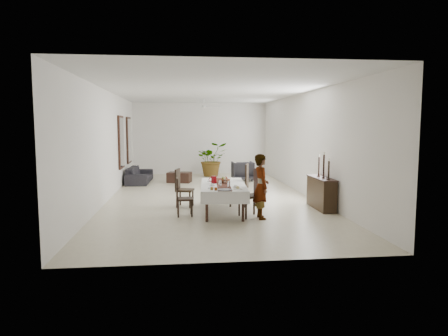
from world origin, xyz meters
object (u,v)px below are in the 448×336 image
(sideboard_body, at_px, (321,194))
(dining_table_top, at_px, (223,185))
(red_pitcher, at_px, (214,180))
(sofa, at_px, (140,175))
(woman, at_px, (261,186))

(sideboard_body, bearing_deg, dining_table_top, -177.65)
(red_pitcher, relative_size, sofa, 0.09)
(sideboard_body, relative_size, sofa, 0.65)
(sideboard_body, bearing_deg, sofa, 133.87)
(woman, relative_size, sideboard_body, 1.14)
(red_pitcher, xyz_separation_m, sideboard_body, (2.82, -0.05, -0.40))
(woman, xyz_separation_m, sofa, (-3.45, 6.40, -0.46))
(red_pitcher, relative_size, sideboard_body, 0.14)
(dining_table_top, height_order, sideboard_body, sideboard_body)
(dining_table_top, relative_size, red_pitcher, 12.00)
(dining_table_top, distance_m, sofa, 6.17)
(woman, height_order, sofa, woman)
(dining_table_top, distance_m, sideboard_body, 2.62)
(sofa, bearing_deg, woman, -149.08)
(red_pitcher, height_order, woman, woman)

